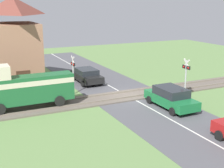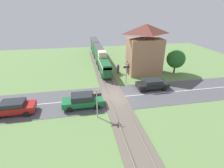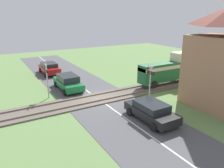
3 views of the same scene
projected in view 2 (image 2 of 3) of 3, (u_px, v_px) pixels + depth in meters
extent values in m
plane|color=#66894C|center=(114.00, 97.00, 21.91)|extent=(60.00, 60.00, 0.00)
cube|color=#515156|center=(114.00, 97.00, 21.90)|extent=(48.00, 6.40, 0.02)
cube|color=silver|center=(114.00, 97.00, 21.90)|extent=(48.00, 0.12, 0.00)
cube|color=#665B51|center=(114.00, 97.00, 21.88)|extent=(2.80, 48.00, 0.12)
cube|color=slate|center=(109.00, 97.00, 21.71)|extent=(0.10, 48.00, 0.12)
cube|color=slate|center=(120.00, 96.00, 21.96)|extent=(0.10, 48.00, 0.12)
cube|color=#1E6033|center=(104.00, 66.00, 28.46)|extent=(1.35, 6.42, 1.90)
cube|color=beige|center=(104.00, 63.00, 28.24)|extent=(1.37, 6.42, 0.36)
cube|color=beige|center=(102.00, 54.00, 29.83)|extent=(1.35, 2.05, 0.90)
cylinder|color=black|center=(102.00, 76.00, 26.88)|extent=(0.14, 0.76, 0.76)
cylinder|color=black|center=(111.00, 75.00, 27.13)|extent=(0.14, 0.76, 0.76)
cylinder|color=black|center=(99.00, 67.00, 30.56)|extent=(0.14, 0.76, 0.76)
cylinder|color=black|center=(107.00, 67.00, 30.81)|extent=(0.14, 0.76, 0.76)
cube|color=#235B33|center=(99.00, 53.00, 34.90)|extent=(1.35, 7.42, 2.40)
cube|color=#47474C|center=(99.00, 47.00, 34.36)|extent=(1.41, 7.42, 0.24)
cylinder|color=black|center=(97.00, 63.00, 33.14)|extent=(0.14, 0.76, 0.76)
cylinder|color=black|center=(104.00, 62.00, 33.40)|extent=(0.14, 0.76, 0.76)
cylinder|color=black|center=(94.00, 56.00, 37.39)|extent=(0.14, 0.76, 0.76)
cylinder|color=black|center=(101.00, 56.00, 37.64)|extent=(0.14, 0.76, 0.76)
cube|color=#235B33|center=(95.00, 45.00, 41.90)|extent=(1.35, 7.42, 2.40)
cube|color=#47474C|center=(95.00, 40.00, 41.36)|extent=(1.41, 7.42, 0.24)
cylinder|color=black|center=(93.00, 53.00, 40.14)|extent=(0.14, 0.76, 0.76)
cylinder|color=black|center=(99.00, 52.00, 40.39)|extent=(0.14, 0.76, 0.76)
cylinder|color=black|center=(91.00, 48.00, 44.39)|extent=(0.14, 0.76, 0.76)
cylinder|color=black|center=(97.00, 48.00, 44.64)|extent=(0.14, 0.76, 0.76)
cube|color=#197038|center=(83.00, 102.00, 19.68)|extent=(4.52, 1.81, 0.63)
cube|color=#23282D|center=(82.00, 97.00, 19.43)|extent=(2.49, 1.66, 0.60)
cylinder|color=black|center=(95.00, 99.00, 20.88)|extent=(0.60, 0.18, 0.60)
cylinder|color=black|center=(97.00, 107.00, 19.26)|extent=(0.60, 0.18, 0.60)
cylinder|color=black|center=(70.00, 101.00, 20.36)|extent=(0.60, 0.18, 0.60)
cylinder|color=black|center=(70.00, 110.00, 18.75)|extent=(0.60, 0.18, 0.60)
cube|color=black|center=(152.00, 85.00, 23.93)|extent=(4.27, 1.83, 0.60)
cube|color=#23282D|center=(153.00, 81.00, 23.71)|extent=(2.35, 1.69, 0.47)
cylinder|color=black|center=(145.00, 91.00, 22.99)|extent=(0.60, 0.18, 0.60)
cylinder|color=black|center=(140.00, 85.00, 24.63)|extent=(0.60, 0.18, 0.60)
cylinder|color=black|center=(164.00, 89.00, 23.47)|extent=(0.60, 0.18, 0.60)
cylinder|color=black|center=(158.00, 83.00, 25.11)|extent=(0.60, 0.18, 0.60)
cube|color=#A81919|center=(14.00, 108.00, 18.42)|extent=(4.25, 1.83, 0.67)
cube|color=#23282D|center=(13.00, 103.00, 18.18)|extent=(2.34, 1.68, 0.46)
cylinder|color=black|center=(30.00, 105.00, 19.61)|extent=(0.60, 0.18, 0.60)
cylinder|color=black|center=(26.00, 114.00, 17.98)|extent=(0.60, 0.18, 0.60)
cylinder|color=black|center=(4.00, 108.00, 19.13)|extent=(0.60, 0.18, 0.60)
cylinder|color=#B7B7B7|center=(97.00, 104.00, 17.41)|extent=(0.12, 0.12, 3.13)
cube|color=black|center=(97.00, 95.00, 17.00)|extent=(0.90, 0.08, 0.28)
sphere|color=red|center=(94.00, 95.00, 16.95)|extent=(0.18, 0.18, 0.18)
sphere|color=red|center=(99.00, 95.00, 17.05)|extent=(0.18, 0.18, 0.18)
cube|color=silver|center=(96.00, 92.00, 16.87)|extent=(0.72, 0.04, 0.72)
cube|color=silver|center=(96.00, 92.00, 16.87)|extent=(0.72, 0.04, 0.72)
cylinder|color=#B7B7B7|center=(126.00, 74.00, 25.11)|extent=(0.12, 0.12, 3.13)
cube|color=black|center=(127.00, 67.00, 24.70)|extent=(0.90, 0.08, 0.28)
sphere|color=red|center=(128.00, 67.00, 24.75)|extent=(0.18, 0.18, 0.18)
sphere|color=red|center=(125.00, 67.00, 24.66)|extent=(0.18, 0.18, 0.18)
cube|color=silver|center=(127.00, 65.00, 24.57)|extent=(0.72, 0.04, 0.72)
cube|color=silver|center=(127.00, 65.00, 24.57)|extent=(0.72, 0.04, 0.72)
cube|color=#AD7A5B|center=(144.00, 56.00, 28.71)|extent=(5.31, 3.64, 5.78)
pyramid|color=brown|center=(146.00, 29.00, 26.92)|extent=(5.73, 3.93, 1.48)
cube|color=#472D1E|center=(128.00, 68.00, 29.00)|extent=(0.06, 1.10, 2.10)
cylinder|color=#7F3D84|center=(118.00, 69.00, 29.42)|extent=(0.42, 0.42, 1.43)
sphere|color=beige|center=(118.00, 64.00, 29.07)|extent=(0.26, 0.26, 0.26)
cylinder|color=brown|center=(174.00, 70.00, 29.59)|extent=(0.28, 0.28, 1.20)
sphere|color=#286628|center=(176.00, 59.00, 28.82)|extent=(3.01, 3.01, 3.01)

